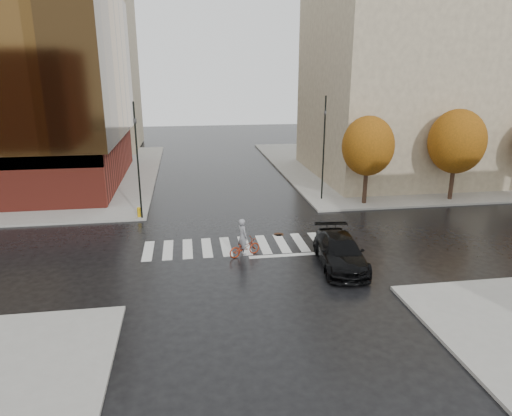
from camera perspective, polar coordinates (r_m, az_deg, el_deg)
The scene contains 13 objects.
ground at distance 26.16m, azimuth -1.27°, elevation -5.11°, with size 120.00×120.00×0.00m, color black.
sidewalk_ne at distance 52.02m, azimuth 19.10°, elevation 5.23°, with size 30.00×30.00×0.15m, color gray.
crosswalk at distance 26.62m, azimuth -1.41°, elevation -4.70°, with size 12.00×3.00×0.01m, color silver.
building_ne_tan at distance 45.72m, azimuth 17.99°, elevation 15.34°, with size 16.00×16.00×18.00m, color gray.
building_nw_far at distance 62.37m, azimuth -21.60°, elevation 16.14°, with size 14.00×12.00×20.00m, color gray.
tree_ne_a at distance 34.49m, azimuth 13.82°, elevation 7.53°, with size 3.80×3.80×6.50m.
tree_ne_b at distance 37.70m, azimuth 23.81°, elevation 7.60°, with size 4.20×4.20×6.89m.
sedan at distance 24.10m, azimuth 10.49°, elevation -5.38°, with size 2.19×5.39×1.57m, color black.
cyclist at distance 24.94m, azimuth -1.53°, elevation -4.44°, with size 1.99×1.35×2.14m.
traffic_light_nw at distance 30.94m, azimuth -14.64°, elevation 6.70°, with size 0.24×0.22×7.73m.
traffic_light_ne at distance 34.99m, azimuth 8.50°, elevation 8.32°, with size 0.19×0.22×7.83m.
fire_hydrant at distance 32.10m, azimuth -14.43°, elevation -0.41°, with size 0.25×0.25×0.70m.
manhole at distance 28.36m, azimuth 2.85°, elevation -3.32°, with size 0.63×0.63×0.01m, color #3D2415.
Camera 1 is at (-3.14, -24.03, 9.84)m, focal length 32.00 mm.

